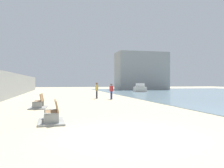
{
  "coord_description": "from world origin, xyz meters",
  "views": [
    {
      "loc": [
        -2.27,
        -7.5,
        1.77
      ],
      "look_at": [
        2.88,
        14.36,
        1.59
      ],
      "focal_mm": 37.84,
      "sensor_mm": 36.0,
      "label": 1
    }
  ],
  "objects_px": {
    "bench_near": "(52,117)",
    "boat_mid_bay": "(140,88)",
    "person_standing": "(111,90)",
    "bench_far": "(39,105)",
    "person_walking": "(97,89)"
  },
  "relations": [
    {
      "from": "bench_near",
      "to": "boat_mid_bay",
      "type": "distance_m",
      "value": 34.26
    },
    {
      "from": "person_standing",
      "to": "bench_far",
      "type": "bearing_deg",
      "value": -134.17
    },
    {
      "from": "person_walking",
      "to": "boat_mid_bay",
      "type": "xyz_separation_m",
      "value": [
        10.8,
        16.36,
        -0.41
      ]
    },
    {
      "from": "bench_far",
      "to": "person_walking",
      "type": "height_order",
      "value": "person_walking"
    },
    {
      "from": "person_walking",
      "to": "person_standing",
      "type": "bearing_deg",
      "value": -46.66
    },
    {
      "from": "person_standing",
      "to": "person_walking",
      "type": "bearing_deg",
      "value": 133.34
    },
    {
      "from": "bench_far",
      "to": "boat_mid_bay",
      "type": "height_order",
      "value": "boat_mid_bay"
    },
    {
      "from": "bench_near",
      "to": "bench_far",
      "type": "distance_m",
      "value": 6.17
    },
    {
      "from": "bench_far",
      "to": "person_walking",
      "type": "xyz_separation_m",
      "value": [
        5.39,
        8.25,
        0.78
      ]
    },
    {
      "from": "person_standing",
      "to": "boat_mid_bay",
      "type": "distance_m",
      "value": 20.12
    },
    {
      "from": "bench_far",
      "to": "person_standing",
      "type": "bearing_deg",
      "value": 45.83
    },
    {
      "from": "person_walking",
      "to": "person_standing",
      "type": "height_order",
      "value": "person_walking"
    },
    {
      "from": "bench_far",
      "to": "person_standing",
      "type": "relative_size",
      "value": 1.31
    },
    {
      "from": "person_walking",
      "to": "person_standing",
      "type": "relative_size",
      "value": 1.06
    },
    {
      "from": "bench_near",
      "to": "person_standing",
      "type": "height_order",
      "value": "person_standing"
    }
  ]
}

